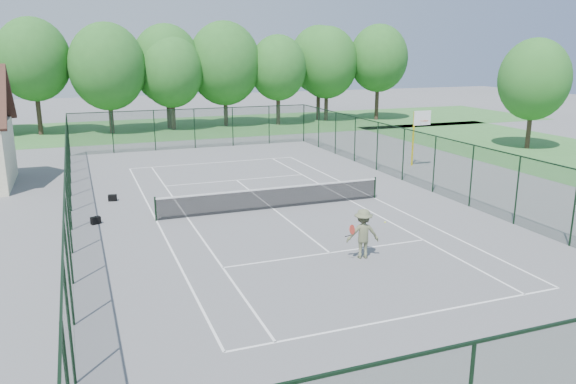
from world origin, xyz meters
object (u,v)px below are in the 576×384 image
object	(u,v)px
tennis_player	(363,234)
sports_bag_a	(96,220)
basketball_goal	(418,127)
tennis_net	(273,197)

from	to	relation	value
tennis_player	sports_bag_a	bearing A→B (deg)	139.14
basketball_goal	tennis_player	size ratio (longest dim) A/B	1.77
basketball_goal	sports_bag_a	xyz separation A→B (m)	(-19.89, -5.46, -2.41)
basketball_goal	tennis_player	distance (m)	17.22
basketball_goal	sports_bag_a	world-z (taller)	basketball_goal
basketball_goal	tennis_player	xyz separation A→B (m)	(-10.97, -13.18, -1.65)
tennis_net	tennis_player	xyz separation A→B (m)	(0.91, -7.24, 0.34)
tennis_net	tennis_player	world-z (taller)	tennis_player
basketball_goal	sports_bag_a	bearing A→B (deg)	-164.66
tennis_net	basketball_goal	bearing A→B (deg)	26.56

